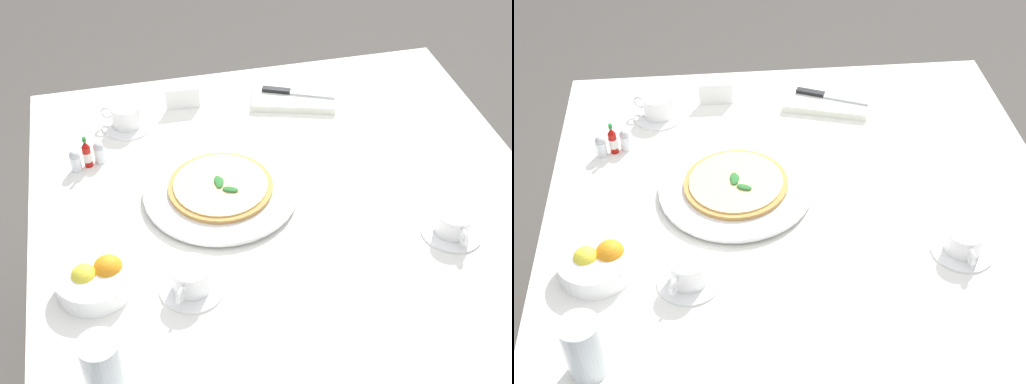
# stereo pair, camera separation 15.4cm
# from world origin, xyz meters

# --- Properties ---
(dining_table) EXTENTS (1.14, 1.14, 0.75)m
(dining_table) POSITION_xyz_m (0.00, 0.00, 0.62)
(dining_table) COLOR white
(dining_table) RESTS_ON ground_plane
(pizza_plate) EXTENTS (0.35, 0.35, 0.02)m
(pizza_plate) POSITION_xyz_m (-0.15, 0.07, 0.77)
(pizza_plate) COLOR white
(pizza_plate) RESTS_ON dining_table
(pizza) EXTENTS (0.24, 0.24, 0.02)m
(pizza) POSITION_xyz_m (-0.15, 0.07, 0.78)
(pizza) COLOR #C68E47
(pizza) RESTS_ON pizza_plate
(coffee_cup_left_edge) EXTENTS (0.13, 0.13, 0.06)m
(coffee_cup_left_edge) POSITION_xyz_m (-0.26, -0.20, 0.78)
(coffee_cup_left_edge) COLOR white
(coffee_cup_left_edge) RESTS_ON dining_table
(coffee_cup_near_left) EXTENTS (0.13, 0.13, 0.06)m
(coffee_cup_near_left) POSITION_xyz_m (-0.33, 0.38, 0.78)
(coffee_cup_near_left) COLOR white
(coffee_cup_near_left) RESTS_ON dining_table
(coffee_cup_right_edge) EXTENTS (0.13, 0.13, 0.06)m
(coffee_cup_right_edge) POSITION_xyz_m (0.31, -0.17, 0.78)
(coffee_cup_right_edge) COLOR white
(coffee_cup_right_edge) RESTS_ON dining_table
(water_glass_far_left) EXTENTS (0.07, 0.07, 0.12)m
(water_glass_far_left) POSITION_xyz_m (-0.43, -0.38, 0.81)
(water_glass_far_left) COLOR white
(water_glass_far_left) RESTS_ON dining_table
(napkin_folded) EXTENTS (0.25, 0.19, 0.02)m
(napkin_folded) POSITION_xyz_m (0.11, 0.40, 0.76)
(napkin_folded) COLOR white
(napkin_folded) RESTS_ON dining_table
(dinner_knife) EXTENTS (0.19, 0.09, 0.01)m
(dinner_knife) POSITION_xyz_m (0.12, 0.39, 0.78)
(dinner_knife) COLOR silver
(dinner_knife) RESTS_ON napkin_folded
(citrus_bowl) EXTENTS (0.15, 0.15, 0.07)m
(citrus_bowl) POSITION_xyz_m (-0.44, -0.15, 0.78)
(citrus_bowl) COLOR white
(citrus_bowl) RESTS_ON dining_table
(hot_sauce_bottle) EXTENTS (0.02, 0.02, 0.08)m
(hot_sauce_bottle) POSITION_xyz_m (-0.43, 0.24, 0.79)
(hot_sauce_bottle) COLOR #B7140F
(hot_sauce_bottle) RESTS_ON dining_table
(salt_shaker) EXTENTS (0.03, 0.03, 0.06)m
(salt_shaker) POSITION_xyz_m (-0.41, 0.25, 0.78)
(salt_shaker) COLOR white
(salt_shaker) RESTS_ON dining_table
(pepper_shaker) EXTENTS (0.03, 0.03, 0.06)m
(pepper_shaker) POSITION_xyz_m (-0.46, 0.23, 0.78)
(pepper_shaker) COLOR white
(pepper_shaker) RESTS_ON dining_table
(menu_card) EXTENTS (0.09, 0.01, 0.06)m
(menu_card) POSITION_xyz_m (-0.18, 0.42, 0.78)
(menu_card) COLOR white
(menu_card) RESTS_ON dining_table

